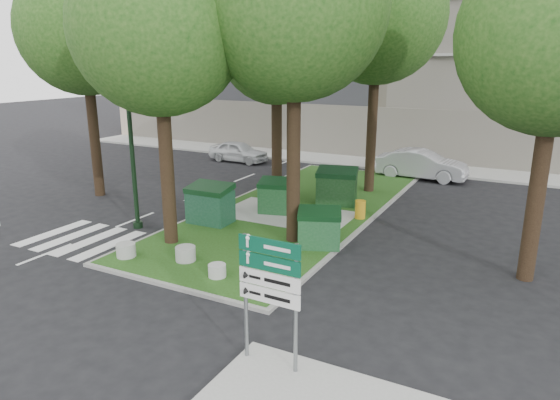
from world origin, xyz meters
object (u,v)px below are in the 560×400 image
Objects in this scene: tree_median_near_left at (161,10)px; dumpster_a at (210,204)px; dumpster_c at (337,187)px; bollard_right at (217,271)px; dumpster_b at (278,196)px; dumpster_d at (319,228)px; litter_bin at (360,209)px; car_white at (238,151)px; tree_street_left at (85,16)px; street_lamp at (129,119)px; tree_median_mid at (279,32)px; bollard_mid at (186,254)px; directional_sign at (270,282)px; car_silver at (421,164)px; tree_median_far at (381,0)px; bollard_left at (126,250)px.

tree_median_near_left is 6.51× the size of dumpster_a.
bollard_right is at bearing -105.14° from dumpster_c.
dumpster_d is at bearing -57.74° from dumpster_b.
dumpster_c is at bearing 39.16° from dumpster_b.
litter_bin is (1.53, -1.46, -0.39)m from dumpster_c.
car_white is at bearing 115.23° from dumpster_b.
street_lamp is at bearing -30.27° from tree_street_left.
tree_median_mid is 16.55× the size of bollard_mid.
dumpster_d reaches higher than litter_bin.
bollard_right is (9.84, -5.15, -7.35)m from tree_street_left.
directional_sign is 18.10m from car_silver.
directional_sign is at bearing -80.25° from tree_median_far.
dumpster_a is 5.52m from dumpster_c.
directional_sign is at bearing -96.91° from dumpster_d.
directional_sign is (5.62, -11.06, -5.12)m from tree_median_mid.
dumpster_a is 3.70m from bollard_mid.
dumpster_b is 9.65m from car_silver.
tree_median_near_left is 7.83m from tree_street_left.
bollard_right is 16.89m from car_white.
tree_median_mid reaches higher than street_lamp.
tree_median_mid is at bearing 101.21° from dumpster_b.
litter_bin is 0.26× the size of directional_sign.
car_silver reaches higher than bollard_right.
car_silver reaches higher than dumpster_b.
tree_median_far is 7.33× the size of dumpster_d.
tree_street_left is at bearing -150.72° from tree_median_far.
street_lamp reaches higher than bollard_right.
bollard_right is 4.65m from directional_sign.
directional_sign reaches higher than dumpster_d.
tree_median_far reaches higher than car_silver.
dumpster_a is at bearing -98.28° from tree_median_mid.
tree_median_far reaches higher than bollard_left.
dumpster_b is at bearing 72.74° from bollard_left.
dumpster_a is at bearing 133.59° from directional_sign.
tree_street_left reaches higher than bollard_right.
tree_median_mid is 7.80m from litter_bin.
dumpster_d is 15.01m from car_white.
dumpster_a is 0.99× the size of dumpster_d.
dumpster_d is (4.53, -0.42, -0.10)m from dumpster_a.
car_silver reaches higher than car_white.
tree_median_far is at bearing 73.38° from dumpster_d.
tree_median_near_left reaches higher than dumpster_a.
dumpster_c is (3.08, 6.74, -6.47)m from tree_median_near_left.
tree_street_left reaches higher than dumpster_a.
bollard_left is at bearing -53.19° from street_lamp.
dumpster_b is 0.37× the size of car_silver.
directional_sign is (8.45, -5.33, -2.10)m from street_lamp.
dumpster_a is 0.97× the size of dumpster_b.
tree_median_mid is 4.59m from tree_median_far.
dumpster_d is (0.71, -7.69, -7.59)m from tree_median_far.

